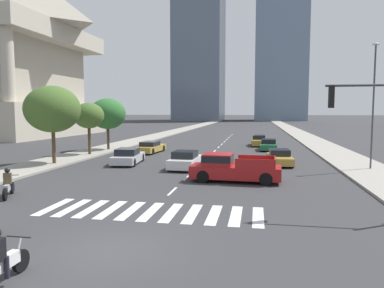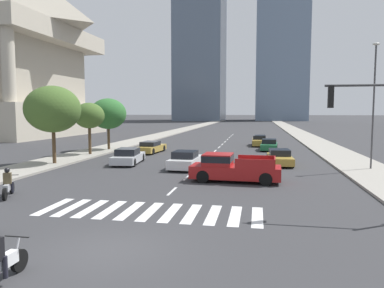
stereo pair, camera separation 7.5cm
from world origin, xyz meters
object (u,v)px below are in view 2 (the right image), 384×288
Objects in this scene: sedan_silver_1 at (128,157)px; sedan_gold_4 at (280,158)px; sedan_white_5 at (186,160)px; sedan_green_0 at (269,145)px; street_lamp_east at (374,98)px; pickup_truck at (231,168)px; sedan_gold_2 at (151,147)px; street_tree_second at (89,116)px; street_tree_third at (108,114)px; sedan_gold_3 at (259,141)px; street_tree_nearest at (53,109)px; motorcycle_third at (8,185)px.

sedan_gold_4 is (12.09, 1.80, -0.03)m from sedan_silver_1.
sedan_silver_1 is 1.10× the size of sedan_white_5.
sedan_green_0 is 0.50× the size of street_lamp_east.
pickup_truck is 0.62× the size of street_lamp_east.
sedan_gold_4 is at bearing 162.91° from street_lamp_east.
sedan_green_0 is 0.93× the size of sedan_silver_1.
sedan_silver_1 is at bearing -172.34° from sedan_gold_2.
pickup_truck reaches higher than sedan_gold_2.
street_lamp_east is 24.43m from street_tree_second.
sedan_white_5 is (-6.51, -14.14, 0.05)m from sedan_green_0.
street_tree_third is at bearing 158.93° from street_lamp_east.
sedan_green_0 is at bearing 10.96° from sedan_gold_3.
street_tree_nearest is 10.74m from street_tree_third.
motorcycle_third is 23.90m from street_lamp_east.
sedan_silver_1 reaches higher than sedan_gold_2.
street_tree_second is at bearing 168.83° from street_lamp_east.
street_tree_third is at bearing -43.60° from pickup_truck.
sedan_gold_4 is at bearing 6.12° from sedan_green_0.
sedan_silver_1 is 6.94m from street_tree_nearest.
sedan_white_5 is 15.41m from street_tree_third.
street_tree_nearest is (-17.14, -14.23, 3.85)m from sedan_green_0.
pickup_truck reaches higher than sedan_silver_1.
sedan_white_5 is at bearing -30.06° from street_tree_second.
sedan_gold_4 is at bearing -111.56° from sedan_gold_2.
sedan_green_0 is at bearing -179.81° from sedan_gold_4.
street_lamp_east is at bearing -84.70° from motorcycle_third.
pickup_truck reaches higher than sedan_gold_4.
sedan_gold_4 is (13.97, 13.76, -0.02)m from motorcycle_third.
street_tree_second is (-5.55, 4.60, 3.24)m from sedan_silver_1.
sedan_gold_4 reaches higher than sedan_gold_2.
sedan_silver_1 is (1.88, 11.95, 0.00)m from motorcycle_third.
sedan_gold_4 is 18.39m from street_tree_nearest.
sedan_gold_2 is at bearing -49.44° from sedan_gold_3.
sedan_gold_2 is 11.50m from street_tree_nearest.
street_tree_nearest reaches higher than motorcycle_third.
sedan_white_5 is (6.95, 10.40, 0.03)m from motorcycle_third.
sedan_green_0 is at bearing -53.74° from motorcycle_third.
street_tree_nearest is at bearing -90.00° from street_tree_third.
pickup_truck is at bearing -16.51° from street_tree_nearest.
sedan_gold_2 is at bearing -65.36° from sedan_green_0.
sedan_white_5 is at bearing -21.31° from sedan_green_0.
street_lamp_east is (7.84, -17.74, 4.61)m from sedan_gold_3.
sedan_silver_1 is 11.18m from street_tree_third.
sedan_silver_1 is 0.96× the size of street_tree_second.
sedan_gold_3 is 0.77× the size of street_tree_nearest.
street_lamp_east is at bearing -108.72° from sedan_gold_2.
street_tree_second reaches higher than sedan_gold_4.
sedan_gold_3 is at bearing -36.50° from sedan_silver_1.
street_tree_nearest is at bearing -90.00° from street_tree_second.
sedan_gold_2 is at bearing -118.46° from sedan_gold_4.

